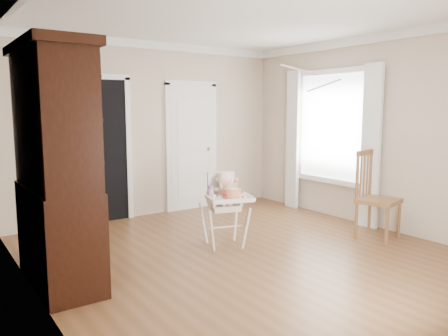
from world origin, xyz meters
TOP-DOWN VIEW (x-y plane):
  - floor at (0.00, 0.00)m, footprint 5.00×5.00m
  - ceiling at (0.00, 0.00)m, footprint 5.00×5.00m
  - wall_back at (0.00, 2.50)m, footprint 4.50×0.00m
  - wall_left at (-2.25, 0.00)m, footprint 0.00×5.00m
  - wall_right at (2.25, 0.00)m, footprint 0.00×5.00m
  - crown_molding at (0.00, 0.00)m, footprint 4.50×5.00m
  - doorway at (-0.90, 2.48)m, footprint 1.06×0.05m
  - closet_door at (0.70, 2.48)m, footprint 0.96×0.09m
  - window_right at (2.18, 0.80)m, footprint 0.13×1.84m
  - high_chair at (-0.03, 0.48)m, footprint 0.69×0.78m
  - baby at (-0.02, 0.50)m, footprint 0.26×0.25m
  - cake at (-0.07, 0.27)m, footprint 0.25×0.25m
  - sippy_cup at (-0.25, 0.45)m, footprint 0.07×0.07m
  - china_cabinet at (-1.99, 0.45)m, footprint 0.60×1.35m
  - dining_chair at (1.77, -0.37)m, footprint 0.56×0.56m
  - streamer at (1.06, 0.36)m, footprint 0.40×0.32m

SIDE VIEW (x-z plane):
  - floor at x=0.00m, z-range 0.00..0.00m
  - dining_chair at x=1.77m, z-range -0.04..1.10m
  - high_chair at x=-0.03m, z-range 0.11..1.03m
  - cake at x=-0.07m, z-range 0.64..0.75m
  - baby at x=-0.02m, z-range 0.50..0.91m
  - sippy_cup at x=-0.25m, z-range 0.63..0.80m
  - closet_door at x=0.70m, z-range -0.04..2.09m
  - doorway at x=-0.90m, z-range 0.00..2.22m
  - china_cabinet at x=-1.99m, z-range 0.00..2.28m
  - window_right at x=2.18m, z-range 0.14..2.44m
  - wall_back at x=0.00m, z-range -0.90..3.60m
  - wall_left at x=-2.25m, z-range -1.15..3.85m
  - wall_right at x=2.25m, z-range -1.15..3.85m
  - streamer at x=1.06m, z-range 2.10..2.25m
  - crown_molding at x=0.00m, z-range 2.58..2.70m
  - ceiling at x=0.00m, z-range 2.70..2.70m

